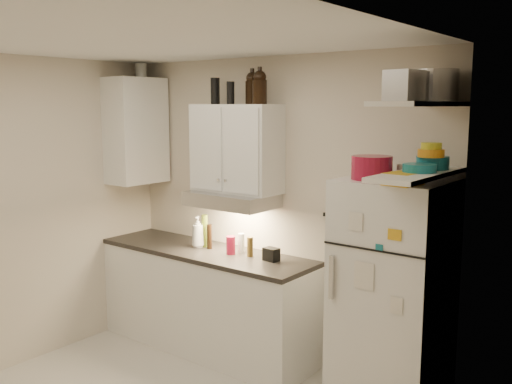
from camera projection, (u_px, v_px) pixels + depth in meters
The scene contains 35 objects.
ceiling at pixel (136, 37), 3.55m from camera, with size 3.20×3.00×0.02m, color white.
back_wall at pixel (276, 209), 4.92m from camera, with size 3.20×0.02×2.60m, color beige.
left_wall at pixel (12, 214), 4.72m from camera, with size 0.02×3.00×2.60m, color beige.
right_wall at pixel (364, 291), 2.77m from camera, with size 0.02×3.00×2.60m, color beige.
base_cabinet at pixel (206, 301), 5.14m from camera, with size 2.10×0.60×0.88m, color white.
countertop at pixel (206, 252), 5.07m from camera, with size 2.10×0.62×0.04m, color #272321.
upper_cabinet at pixel (236, 148), 4.89m from camera, with size 0.80×0.33×0.75m, color white.
side_cabinet at pixel (136, 131), 5.45m from camera, with size 0.33×0.55×1.00m, color white.
range_hood at pixel (232, 199), 4.90m from camera, with size 0.76×0.46×0.12m, color silver.
fridge at pixel (392, 300), 3.96m from camera, with size 0.70×0.68×1.70m, color white.
shelf_hi at pixel (421, 104), 3.53m from camera, with size 0.30×0.95×0.03m, color white.
shelf_lo at pixel (418, 174), 3.60m from camera, with size 0.30×0.95×0.03m, color white.
knife_strip at pixel (347, 217), 4.48m from camera, with size 0.42×0.02×0.03m, color black.
dutch_oven at pixel (372, 168), 3.81m from camera, with size 0.27×0.27×0.16m, color maroon.
book_stack at pixel (403, 179), 3.55m from camera, with size 0.18×0.23×0.08m, color gold.
spice_jar at pixel (401, 172), 3.83m from camera, with size 0.06×0.06×0.10m, color silver.
stock_pot at pixel (436, 86), 3.77m from camera, with size 0.29×0.29×0.21m, color silver.
tin_a at pixel (409, 86), 3.53m from camera, with size 0.19×0.17×0.19m, color #AAAAAD.
tin_b at pixel (404, 86), 3.27m from camera, with size 0.18×0.18×0.18m, color #AAAAAD.
bowl_teal at pixel (433, 163), 3.75m from camera, with size 0.21×0.21×0.09m, color #166D7D.
bowl_orange at pixel (431, 153), 3.68m from camera, with size 0.17×0.17×0.05m, color orange.
bowl_yellow at pixel (431, 146), 3.68m from camera, with size 0.13×0.13×0.04m, color gold.
plates at pixel (420, 168), 3.58m from camera, with size 0.21×0.21×0.05m, color #166D7D.
growler_a at pixel (252, 88), 4.79m from camera, with size 0.12×0.12×0.28m, color black, non-canonical shape.
growler_b at pixel (260, 87), 4.59m from camera, with size 0.12×0.12×0.28m, color black, non-canonical shape.
thermos_a at pixel (231, 93), 4.81m from camera, with size 0.07×0.07×0.19m, color black.
thermos_b at pixel (215, 91), 4.97m from camera, with size 0.08×0.08×0.23m, color black.
side_jar at pixel (141, 71), 5.48m from camera, with size 0.11×0.11×0.14m, color silver.
soap_bottle at pixel (198, 230), 5.13m from camera, with size 0.12×0.12×0.32m, color white.
pepper_mill at pixel (250, 247), 4.83m from camera, with size 0.05×0.05×0.17m, color brown.
oil_bottle at pixel (205, 231), 5.15m from camera, with size 0.06×0.06×0.29m, color #596C1B.
vinegar_bottle at pixel (209, 236), 5.09m from camera, with size 0.05×0.05×0.22m, color black.
clear_bottle at pixel (241, 243), 4.95m from camera, with size 0.06×0.06×0.17m, color silver.
red_jar at pixel (231, 245), 4.90m from camera, with size 0.08×0.08×0.16m, color maroon.
caddy at pixel (271, 254), 4.70m from camera, with size 0.13×0.09×0.11m, color black.
Camera 1 is at (2.83, -2.43, 2.19)m, focal length 40.00 mm.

